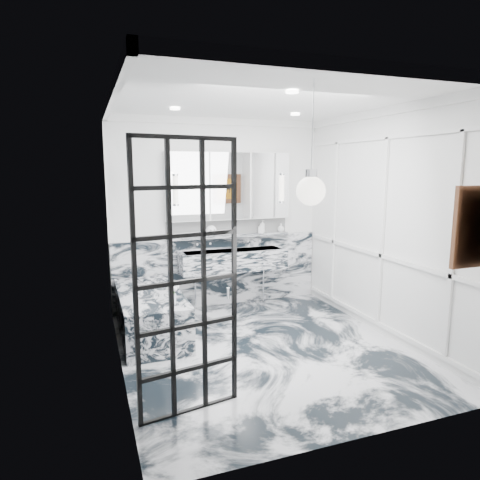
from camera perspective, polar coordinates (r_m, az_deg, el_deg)
name	(u,v)px	position (r m, az deg, el deg)	size (l,w,h in m)	color
floor	(264,349)	(5.15, 3.22, -14.28)	(3.60, 3.60, 0.00)	silver
ceiling	(267,99)	(4.77, 3.55, 18.21)	(3.60, 3.60, 0.00)	white
wall_back	(218,214)	(6.44, -2.93, 3.48)	(3.60, 3.60, 0.00)	white
wall_front	(363,264)	(3.21, 16.10, -3.06)	(3.60, 3.60, 0.00)	white
wall_left	(116,238)	(4.39, -16.18, 0.26)	(3.60, 3.60, 0.00)	white
wall_right	(384,224)	(5.59, 18.66, 2.05)	(3.60, 3.60, 0.00)	white
marble_clad_back	(219,271)	(6.57, -2.80, -4.15)	(3.18, 0.05, 1.05)	silver
marble_clad_left	(118,244)	(4.40, -15.95, -0.50)	(0.02, 3.56, 2.68)	silver
panel_molding	(382,232)	(5.59, 18.45, 1.02)	(0.03, 3.40, 2.30)	white
soap_bottle_a	(262,226)	(6.62, 3.01, 1.81)	(0.08, 0.08, 0.20)	#8C5919
soap_bottle_b	(260,228)	(6.61, 2.71, 1.59)	(0.07, 0.07, 0.15)	#4C4C51
soap_bottle_c	(281,228)	(6.75, 5.47, 1.65)	(0.11, 0.11, 0.14)	silver
face_pot	(211,231)	(6.35, -3.87, 1.24)	(0.17, 0.17, 0.17)	white
amber_bottle	(262,230)	(6.62, 3.01, 1.37)	(0.04, 0.04, 0.10)	#8C5919
flower_vase	(173,299)	(4.97, -8.95, -7.77)	(0.08, 0.08, 0.12)	silver
crittall_door	(188,281)	(3.57, -6.99, -5.50)	(0.88, 0.04, 2.32)	black
pendant_light	(311,191)	(3.44, 9.44, 6.46)	(0.23, 0.23, 0.23)	white
trough_sink	(233,260)	(6.37, -0.94, -2.70)	(1.60, 0.45, 0.30)	silver
ledge	(229,236)	(6.46, -1.42, 0.54)	(1.90, 0.14, 0.04)	silver
subway_tile	(228,227)	(6.50, -1.60, 1.80)	(1.90, 0.03, 0.23)	white
mirror_cabinet	(229,186)	(6.39, -1.47, 7.21)	(1.90, 0.16, 1.00)	white
sconce_left	(176,190)	(6.09, -8.57, 6.61)	(0.07, 0.07, 0.40)	white
sconce_right	(282,188)	(6.61, 5.61, 6.90)	(0.07, 0.07, 0.40)	white
bathtub	(151,313)	(5.57, -11.84, -9.56)	(0.75, 1.65, 0.55)	silver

